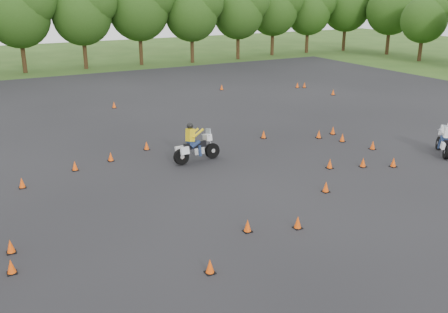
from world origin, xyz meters
TOP-DOWN VIEW (x-y plane):
  - ground at (0.00, 0.00)m, footprint 140.00×140.00m
  - asphalt_pad at (0.00, 6.00)m, footprint 62.00×62.00m
  - treeline at (2.85, 34.81)m, footprint 87.39×32.32m
  - traffic_cones at (-0.83, 5.68)m, footprint 36.63×33.29m
  - rider_yellow at (0.15, 7.05)m, footprint 2.63×1.02m
  - rider_white at (11.96, 2.03)m, footprint 2.00×2.26m

SIDE VIEW (x-z plane):
  - ground at x=0.00m, z-range 0.00..0.00m
  - asphalt_pad at x=0.00m, z-range 0.01..0.01m
  - traffic_cones at x=-0.83m, z-range 0.01..0.46m
  - rider_white at x=11.96m, z-range 0.00..1.79m
  - rider_yellow at x=0.15m, z-range 0.00..1.99m
  - treeline at x=2.85m, z-range -0.58..9.76m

